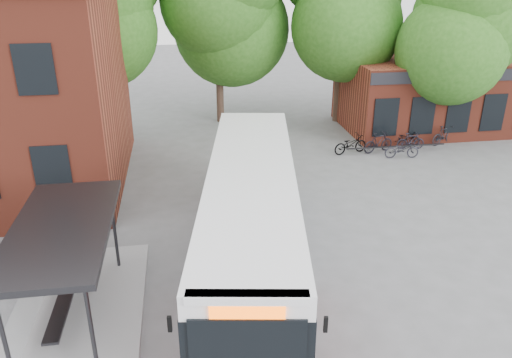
{
  "coord_description": "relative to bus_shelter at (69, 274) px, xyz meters",
  "views": [
    {
      "loc": [
        -1.39,
        -12.46,
        8.78
      ],
      "look_at": [
        1.03,
        3.15,
        2.0
      ],
      "focal_mm": 35.0,
      "sensor_mm": 36.0,
      "label": 1
    }
  ],
  "objects": [
    {
      "name": "ground",
      "position": [
        4.5,
        1.0,
        -1.45
      ],
      "size": [
        100.0,
        100.0,
        0.0
      ],
      "primitive_type": "plane",
      "color": "#5D5D5F"
    },
    {
      "name": "shop_row",
      "position": [
        19.5,
        15.0,
        0.55
      ],
      "size": [
        14.0,
        6.2,
        4.0
      ],
      "primitive_type": null,
      "color": "maroon",
      "rests_on": "ground"
    },
    {
      "name": "bus_shelter",
      "position": [
        0.0,
        0.0,
        0.0
      ],
      "size": [
        3.6,
        7.0,
        2.9
      ],
      "primitive_type": null,
      "color": "#28282B",
      "rests_on": "ground"
    },
    {
      "name": "bike_rail",
      "position": [
        13.78,
        11.0,
        -1.26
      ],
      "size": [
        5.2,
        0.1,
        0.38
      ],
      "primitive_type": null,
      "color": "#28282B",
      "rests_on": "ground"
    },
    {
      "name": "tree_0",
      "position": [
        -1.5,
        17.0,
        4.05
      ],
      "size": [
        7.92,
        7.92,
        11.0
      ],
      "primitive_type": null,
      "color": "#265917",
      "rests_on": "ground"
    },
    {
      "name": "tree_1",
      "position": [
        5.5,
        18.0,
        3.75
      ],
      "size": [
        7.92,
        7.92,
        10.4
      ],
      "primitive_type": null,
      "color": "#265917",
      "rests_on": "ground"
    },
    {
      "name": "tree_2",
      "position": [
        12.5,
        17.0,
        4.05
      ],
      "size": [
        7.92,
        7.92,
        11.0
      ],
      "primitive_type": null,
      "color": "#265917",
      "rests_on": "ground"
    },
    {
      "name": "tree_3",
      "position": [
        17.5,
        13.0,
        3.19
      ],
      "size": [
        7.04,
        7.04,
        9.28
      ],
      "primitive_type": null,
      "color": "#265917",
      "rests_on": "ground"
    },
    {
      "name": "city_bus",
      "position": [
        5.07,
        2.1,
        0.15
      ],
      "size": [
        4.62,
        12.85,
        3.2
      ],
      "primitive_type": null,
      "rotation": [
        0.0,
        0.0,
        -0.16
      ],
      "color": "#A0110D",
      "rests_on": "ground"
    },
    {
      "name": "bicycle_0",
      "position": [
        11.47,
        11.31,
        -0.96
      ],
      "size": [
        1.96,
        1.12,
        0.97
      ],
      "primitive_type": "imported",
      "rotation": [
        0.0,
        0.0,
        1.84
      ],
      "color": "black",
      "rests_on": "ground"
    },
    {
      "name": "bicycle_1",
      "position": [
        12.92,
        11.25,
        -0.93
      ],
      "size": [
        1.81,
        0.97,
        1.05
      ],
      "primitive_type": "imported",
      "rotation": [
        0.0,
        0.0,
        1.86
      ],
      "color": "black",
      "rests_on": "ground"
    },
    {
      "name": "bicycle_4",
      "position": [
        13.76,
        10.28,
        -1.01
      ],
      "size": [
        1.74,
        0.76,
        0.89
      ],
      "primitive_type": "imported",
      "rotation": [
        0.0,
        0.0,
        1.47
      ],
      "color": "#26262F",
      "rests_on": "ground"
    },
    {
      "name": "bicycle_5",
      "position": [
        14.76,
        11.44,
        -1.01
      ],
      "size": [
        1.49,
        0.5,
        0.88
      ],
      "primitive_type": "imported",
      "rotation": [
        0.0,
        0.0,
        1.51
      ],
      "color": "black",
      "rests_on": "ground"
    },
    {
      "name": "bicycle_6",
      "position": [
        14.71,
        11.98,
        -1.04
      ],
      "size": [
        1.62,
        0.75,
        0.82
      ],
      "primitive_type": "imported",
      "rotation": [
        0.0,
        0.0,
        1.44
      ],
      "color": "black",
      "rests_on": "ground"
    },
    {
      "name": "bicycle_7",
      "position": [
        16.82,
        11.88,
        -0.92
      ],
      "size": [
        1.8,
        1.15,
        1.05
      ],
      "primitive_type": "imported",
      "rotation": [
        0.0,
        0.0,
        1.98
      ],
      "color": "black",
      "rests_on": "ground"
    }
  ]
}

